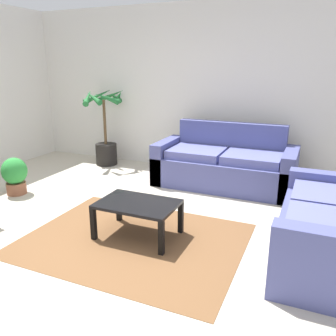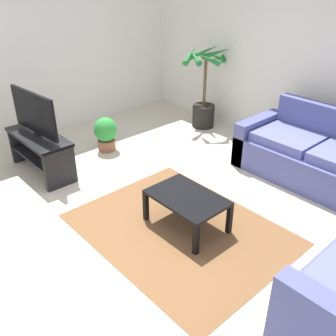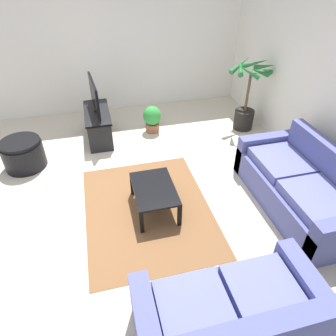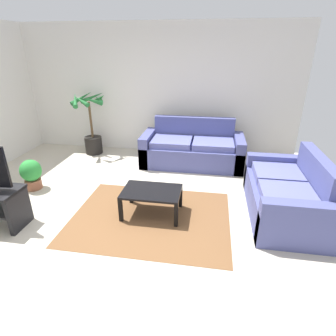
{
  "view_description": "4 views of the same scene",
  "coord_description": "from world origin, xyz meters",
  "px_view_note": "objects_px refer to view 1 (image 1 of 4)",
  "views": [
    {
      "loc": [
        2.02,
        -2.56,
        1.73
      ],
      "look_at": [
        0.64,
        0.62,
        0.7
      ],
      "focal_mm": 37.02,
      "sensor_mm": 36.0,
      "label": 1
    },
    {
      "loc": [
        2.74,
        -2.02,
        2.52
      ],
      "look_at": [
        0.15,
        0.31,
        0.61
      ],
      "focal_mm": 40.39,
      "sensor_mm": 36.0,
      "label": 2
    },
    {
      "loc": [
        3.45,
        -0.24,
        2.98
      ],
      "look_at": [
        0.23,
        0.58,
        0.52
      ],
      "focal_mm": 32.37,
      "sensor_mm": 36.0,
      "label": 3
    },
    {
      "loc": [
        1.18,
        -2.9,
        2.2
      ],
      "look_at": [
        0.58,
        0.75,
        0.55
      ],
      "focal_mm": 28.97,
      "sensor_mm": 36.0,
      "label": 4
    }
  ],
  "objects_px": {
    "couch_main": "(225,166)",
    "potted_plant_small": "(15,175)",
    "potted_palm": "(106,132)",
    "coffee_table": "(138,207)",
    "couch_loveseat": "(336,230)"
  },
  "relations": [
    {
      "from": "couch_main",
      "to": "couch_loveseat",
      "type": "height_order",
      "value": "same"
    },
    {
      "from": "couch_main",
      "to": "coffee_table",
      "type": "distance_m",
      "value": 1.98
    },
    {
      "from": "potted_plant_small",
      "to": "coffee_table",
      "type": "bearing_deg",
      "value": -11.17
    },
    {
      "from": "couch_main",
      "to": "coffee_table",
      "type": "bearing_deg",
      "value": -102.04
    },
    {
      "from": "couch_loveseat",
      "to": "couch_main",
      "type": "bearing_deg",
      "value": 131.41
    },
    {
      "from": "potted_plant_small",
      "to": "potted_palm",
      "type": "bearing_deg",
      "value": 80.03
    },
    {
      "from": "potted_plant_small",
      "to": "couch_main",
      "type": "bearing_deg",
      "value": 30.56
    },
    {
      "from": "coffee_table",
      "to": "potted_plant_small",
      "type": "bearing_deg",
      "value": 168.83
    },
    {
      "from": "couch_loveseat",
      "to": "coffee_table",
      "type": "distance_m",
      "value": 1.89
    },
    {
      "from": "couch_main",
      "to": "potted_palm",
      "type": "height_order",
      "value": "potted_palm"
    },
    {
      "from": "coffee_table",
      "to": "potted_palm",
      "type": "height_order",
      "value": "potted_palm"
    },
    {
      "from": "couch_main",
      "to": "potted_plant_small",
      "type": "height_order",
      "value": "couch_main"
    },
    {
      "from": "potted_palm",
      "to": "couch_main",
      "type": "bearing_deg",
      "value": -7.19
    },
    {
      "from": "potted_palm",
      "to": "potted_plant_small",
      "type": "relative_size",
      "value": 2.6
    },
    {
      "from": "couch_loveseat",
      "to": "potted_plant_small",
      "type": "height_order",
      "value": "couch_loveseat"
    }
  ]
}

